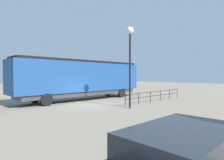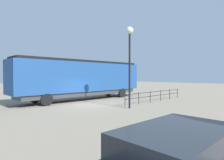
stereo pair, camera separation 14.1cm
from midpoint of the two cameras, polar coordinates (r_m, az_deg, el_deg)
The scene contains 4 objects.
ground_plane at distance 17.64m, azimuth -6.71°, elevation -7.38°, with size 120.00×120.00×0.00m, color gray.
locomotive at distance 21.58m, azimuth -7.13°, elevation 0.59°, with size 2.83×15.16×4.31m.
lamp_post at distance 15.76m, azimuth 5.54°, elevation 9.65°, with size 0.60×0.60×6.62m.
platform_fence at distance 20.19m, azimuth 13.09°, elevation -4.25°, with size 0.05×9.42×1.11m.
Camera 2 is at (13.96, -10.47, 2.65)m, focal length 30.60 mm.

